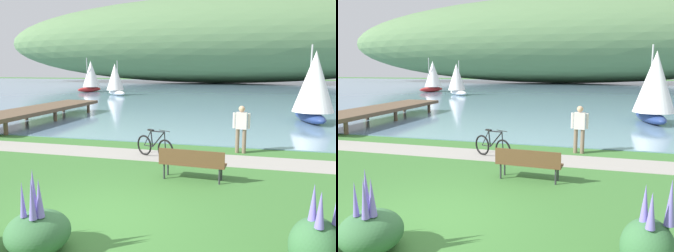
# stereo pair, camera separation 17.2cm
# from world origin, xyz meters

# --- Properties ---
(ground_plane) EXTENTS (200.00, 200.00, 0.00)m
(ground_plane) POSITION_xyz_m (0.00, 0.00, 0.00)
(ground_plane) COLOR #3D7533
(bay_water) EXTENTS (180.00, 80.00, 0.04)m
(bay_water) POSITION_xyz_m (0.00, 47.10, 0.02)
(bay_water) COLOR #6B8EA8
(bay_water) RESTS_ON ground
(distant_hillside) EXTENTS (98.26, 28.00, 17.70)m
(distant_hillside) POSITION_xyz_m (-5.01, 67.52, 8.89)
(distant_hillside) COLOR #567A4C
(distant_hillside) RESTS_ON bay_water
(shoreline_path) EXTENTS (60.00, 1.50, 0.01)m
(shoreline_path) POSITION_xyz_m (0.00, 5.16, 0.01)
(shoreline_path) COLOR #A39E93
(shoreline_path) RESTS_ON ground
(park_bench_near_camera) EXTENTS (1.83, 0.59, 0.88)m
(park_bench_near_camera) POSITION_xyz_m (1.41, 2.88, 0.52)
(park_bench_near_camera) COLOR brown
(park_bench_near_camera) RESTS_ON ground
(bicycle_leaning_near_bench) EXTENTS (1.56, 0.95, 1.01)m
(bicycle_leaning_near_bench) POSITION_xyz_m (-0.24, 4.89, 0.40)
(bicycle_leaning_near_bench) COLOR black
(bicycle_leaning_near_bench) RESTS_ON ground
(person_at_shoreline) EXTENTS (0.61, 0.24, 1.71)m
(person_at_shoreline) POSITION_xyz_m (2.56, 6.32, 0.98)
(person_at_shoreline) COLOR #72604C
(person_at_shoreline) RESTS_ON ground
(echium_bush_beside_closest) EXTENTS (1.05, 1.05, 1.44)m
(echium_bush_beside_closest) POSITION_xyz_m (-0.38, -1.34, 0.38)
(echium_bush_beside_closest) COLOR #386B3D
(echium_bush_beside_closest) RESTS_ON ground
(echium_bush_mid_cluster) EXTENTS (0.77, 0.77, 1.50)m
(echium_bush_mid_cluster) POSITION_xyz_m (3.93, -0.87, 0.49)
(echium_bush_mid_cluster) COLOR #386B3D
(echium_bush_mid_cluster) RESTS_ON ground
(sailboat_nearest_to_shore) EXTENTS (2.87, 3.84, 4.37)m
(sailboat_nearest_to_shore) POSITION_xyz_m (-17.80, 34.67, 2.10)
(sailboat_nearest_to_shore) COLOR #B22323
(sailboat_nearest_to_shore) RESTS_ON bay_water
(sailboat_mid_bay) EXTENTS (3.23, 2.96, 3.90)m
(sailboat_mid_bay) POSITION_xyz_m (-12.47, 30.19, 1.88)
(sailboat_mid_bay) COLOR white
(sailboat_mid_bay) RESTS_ON bay_water
(sailboat_toward_hillside) EXTENTS (2.59, 3.78, 4.29)m
(sailboat_toward_hillside) POSITION_xyz_m (6.09, 13.97, 2.06)
(sailboat_toward_hillside) COLOR navy
(sailboat_toward_hillside) RESTS_ON bay_water
(pier_dock) EXTENTS (2.40, 10.00, 0.80)m
(pier_dock) POSITION_xyz_m (-9.00, 11.10, 0.69)
(pier_dock) COLOR brown
(pier_dock) RESTS_ON ground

